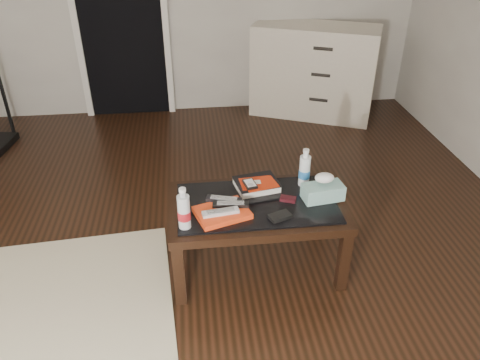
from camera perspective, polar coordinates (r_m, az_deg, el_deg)
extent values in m
plane|color=black|center=(2.97, -8.85, -10.33)|extent=(5.00, 5.00, 0.00)
cube|color=black|center=(4.83, -14.42, 19.03)|extent=(0.80, 0.05, 2.00)
cube|color=silver|center=(4.87, -19.60, 18.35)|extent=(0.06, 0.04, 2.04)
cube|color=silver|center=(4.77, -9.17, 19.42)|extent=(0.06, 0.04, 2.04)
cube|color=black|center=(2.61, -7.43, -11.33)|extent=(0.06, 0.06, 0.40)
cube|color=black|center=(2.73, 12.50, -9.62)|extent=(0.06, 0.06, 0.40)
cube|color=black|center=(3.01, -7.50, -4.64)|extent=(0.06, 0.06, 0.40)
cube|color=black|center=(3.12, 9.65, -3.44)|extent=(0.06, 0.06, 0.40)
cube|color=black|center=(2.69, 2.04, -3.36)|extent=(1.00, 0.60, 0.05)
cube|color=black|center=(2.67, 2.05, -2.82)|extent=(0.90, 0.50, 0.01)
cube|color=beige|center=(4.87, 8.96, 12.98)|extent=(1.30, 0.94, 0.90)
cylinder|color=black|center=(4.71, 9.56, 9.66)|extent=(0.18, 0.11, 0.04)
cylinder|color=black|center=(4.62, 9.83, 12.53)|extent=(0.18, 0.11, 0.04)
cylinder|color=black|center=(4.55, 10.12, 15.51)|extent=(0.18, 0.11, 0.04)
cube|color=black|center=(4.83, -26.70, 8.56)|extent=(0.03, 0.03, 0.70)
cube|color=red|center=(2.56, -2.20, -3.99)|extent=(0.33, 0.29, 0.03)
cube|color=#BBBBC0|center=(2.52, -2.39, -3.90)|extent=(0.21, 0.08, 0.02)
cube|color=black|center=(2.58, -1.15, -2.95)|extent=(0.20, 0.07, 0.02)
cube|color=black|center=(2.62, -1.99, -2.35)|extent=(0.21, 0.10, 0.02)
cube|color=black|center=(2.79, 2.03, -0.55)|extent=(0.28, 0.24, 0.05)
cube|color=#B7270C|center=(2.76, 2.02, -0.31)|extent=(0.20, 0.15, 0.01)
cube|color=black|center=(2.72, 1.22, -0.47)|extent=(0.08, 0.11, 0.02)
cube|color=black|center=(2.69, 5.87, -2.32)|extent=(0.10, 0.08, 0.02)
cube|color=black|center=(2.55, 4.89, -4.41)|extent=(0.14, 0.11, 0.02)
cylinder|color=silver|center=(2.43, -6.88, -3.41)|extent=(0.08, 0.08, 0.24)
cylinder|color=white|center=(2.80, 7.90, 1.55)|extent=(0.08, 0.08, 0.24)
cube|color=teal|center=(2.72, 10.06, -1.44)|extent=(0.24, 0.15, 0.09)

